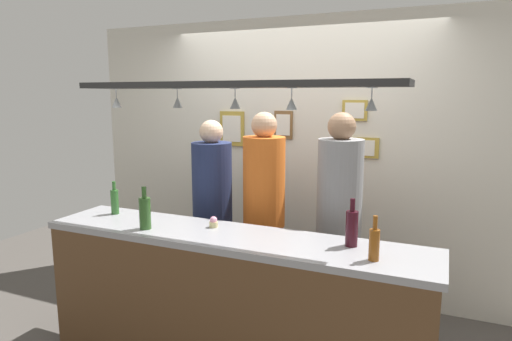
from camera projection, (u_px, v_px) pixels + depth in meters
name	position (u px, v px, depth m)	size (l,w,h in m)	color
back_wall	(298.00, 158.00, 4.21)	(4.40, 0.06, 2.60)	silver
bar_counter	(219.00, 287.00, 2.87)	(2.70, 0.55, 0.97)	#99999E
overhead_glass_rack	(231.00, 85.00, 2.83)	(2.20, 0.36, 0.04)	black
hanging_wineglass_far_left	(117.00, 102.00, 3.13)	(0.07, 0.07, 0.13)	silver
hanging_wineglass_left	(178.00, 102.00, 3.08)	(0.07, 0.07, 0.13)	silver
hanging_wineglass_center_left	(235.00, 102.00, 2.86)	(0.07, 0.07, 0.13)	silver
hanging_wineglass_center	(292.00, 103.00, 2.65)	(0.07, 0.07, 0.13)	silver
hanging_wineglass_center_right	(371.00, 103.00, 2.52)	(0.07, 0.07, 0.13)	silver
person_left_navy_shirt	(212.00, 198.00, 3.78)	(0.34, 0.34, 1.69)	#2D334C
person_middle_orange_shirt	(264.00, 198.00, 3.58)	(0.34, 0.34, 1.76)	#2D334C
person_right_grey_shirt	(339.00, 205.00, 3.34)	(0.34, 0.34, 1.77)	#2D334C
bottle_champagne_green	(145.00, 212.00, 3.06)	(0.08, 0.08, 0.30)	#2D5623
bottle_beer_amber_tall	(374.00, 243.00, 2.48)	(0.06, 0.06, 0.26)	brown
bottle_wine_dark_red	(352.00, 227.00, 2.71)	(0.08, 0.08, 0.30)	#380F19
bottle_beer_green_import	(115.00, 201.00, 3.45)	(0.06, 0.06, 0.26)	#336B2D
cupcake	(214.00, 222.00, 3.11)	(0.06, 0.06, 0.08)	beige
picture_frame_lower_pair	(362.00, 148.00, 3.91)	(0.30, 0.02, 0.18)	#B29338
picture_frame_crest	(283.00, 125.00, 4.17)	(0.18, 0.02, 0.26)	brown
picture_frame_caricature	(232.00, 129.00, 4.39)	(0.26, 0.02, 0.34)	#B29338
picture_frame_upper_small	(355.00, 110.00, 3.88)	(0.22, 0.02, 0.18)	#B29338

